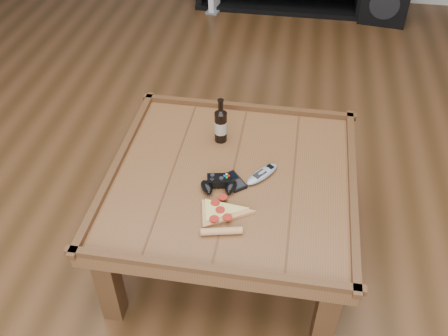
% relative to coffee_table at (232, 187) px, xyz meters
% --- Properties ---
extents(ground, '(6.00, 6.00, 0.00)m').
position_rel_coffee_table_xyz_m(ground, '(0.00, 0.00, -0.39)').
color(ground, '#422912').
rests_on(ground, ground).
extents(coffee_table, '(1.03, 1.03, 0.48)m').
position_rel_coffee_table_xyz_m(coffee_table, '(0.00, 0.00, 0.00)').
color(coffee_table, '#583819').
rests_on(coffee_table, ground).
extents(beer_bottle, '(0.06, 0.06, 0.21)m').
position_rel_coffee_table_xyz_m(beer_bottle, '(-0.09, 0.23, 0.14)').
color(beer_bottle, black).
rests_on(beer_bottle, coffee_table).
extents(game_controller, '(0.16, 0.12, 0.04)m').
position_rel_coffee_table_xyz_m(game_controller, '(-0.04, -0.08, 0.08)').
color(game_controller, black).
rests_on(game_controller, coffee_table).
extents(pizza_slice, '(0.22, 0.30, 0.03)m').
position_rel_coffee_table_xyz_m(pizza_slice, '(-0.01, -0.23, 0.07)').
color(pizza_slice, tan).
rests_on(pizza_slice, coffee_table).
extents(smartphone, '(0.12, 0.12, 0.01)m').
position_rel_coffee_table_xyz_m(smartphone, '(0.01, -0.04, 0.07)').
color(smartphone, black).
rests_on(smartphone, coffee_table).
extents(remote_control, '(0.15, 0.17, 0.03)m').
position_rel_coffee_table_xyz_m(remote_control, '(0.12, 0.02, 0.07)').
color(remote_control, gray).
rests_on(remote_control, coffee_table).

